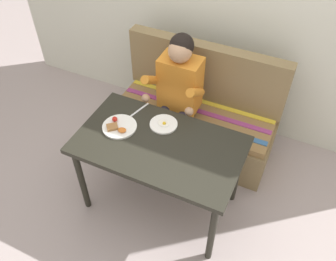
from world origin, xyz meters
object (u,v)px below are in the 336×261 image
at_px(table, 159,151).
at_px(couch, 196,118).
at_px(plate_eggs, 164,124).
at_px(plate_breakfast, 119,126).
at_px(knife, 139,110).
at_px(person, 177,90).

height_order(table, couch, couch).
distance_m(table, plate_eggs, 0.21).
height_order(plate_breakfast, knife, plate_breakfast).
bearing_deg(plate_breakfast, person, 69.70).
distance_m(couch, plate_eggs, 0.71).
distance_m(person, plate_breakfast, 0.61).
relative_size(couch, knife, 7.20).
bearing_deg(knife, couch, 75.58).
xyz_separation_m(couch, plate_breakfast, (-0.34, -0.75, 0.41)).
distance_m(couch, person, 0.46).
distance_m(table, plate_breakfast, 0.35).
xyz_separation_m(plate_breakfast, plate_eggs, (0.29, 0.17, -0.00)).
bearing_deg(person, couch, 54.26).
height_order(person, knife, person).
bearing_deg(person, plate_eggs, -79.56).
xyz_separation_m(table, plate_eggs, (-0.05, 0.18, 0.09)).
distance_m(table, person, 0.61).
bearing_deg(couch, plate_eggs, -94.93).
relative_size(plate_eggs, knife, 1.04).
height_order(person, plate_breakfast, person).
height_order(couch, plate_eggs, couch).
xyz_separation_m(plate_eggs, knife, (-0.24, 0.07, -0.01)).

